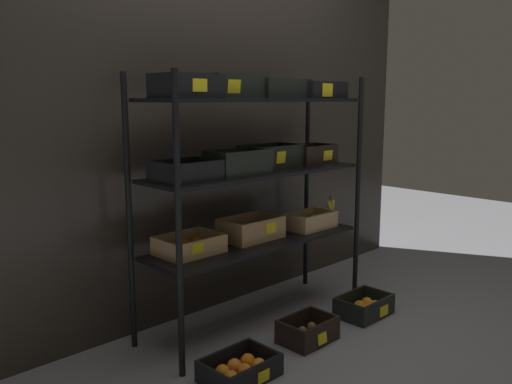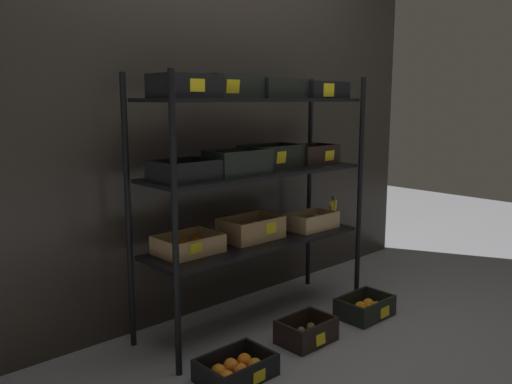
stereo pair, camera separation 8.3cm
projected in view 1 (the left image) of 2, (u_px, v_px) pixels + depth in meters
ground_plane at (256, 320)px, 3.25m from camera, size 10.00×10.00×0.00m
storefront_wall at (209, 107)px, 3.32m from camera, size 3.84×0.12×2.57m
display_rack at (255, 166)px, 3.09m from camera, size 1.55×0.47×1.47m
crate_ground_orange at (240, 370)px, 2.57m from camera, size 0.36×0.26×0.11m
crate_ground_kiwi at (308, 332)px, 2.96m from camera, size 0.31×0.23×0.14m
crate_ground_center_orange at (364, 308)px, 3.32m from camera, size 0.34×0.24×0.13m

